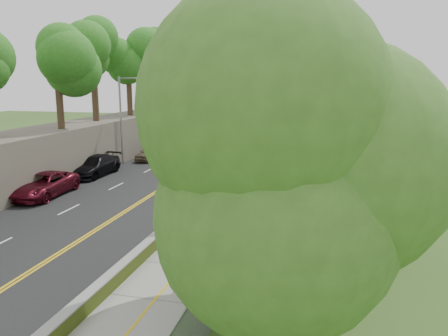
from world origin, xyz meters
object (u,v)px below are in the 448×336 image
Objects in this scene: signpost at (180,201)px; construction_barrel at (277,160)px; streetlight at (123,114)px; painter_0 at (217,196)px; concrete_block at (241,243)px; car_2 at (43,185)px; person_far at (292,149)px.

signpost reaches higher than construction_barrel.
streetlight is 17.09m from painter_0.
signpost is 1.90× the size of painter_0.
car_2 reaches higher than concrete_block.
painter_0 is 19.61m from person_far.
painter_0 is at bearing -97.02° from construction_barrel.
construction_barrel is 0.74× the size of concrete_block.
construction_barrel is at bearing 43.47° from car_2.
painter_0 is (12.05, 0.04, 0.03)m from car_2.
construction_barrel is at bearing 92.88° from concrete_block.
streetlight is 6.05× the size of concrete_block.
signpost is 0.54× the size of car_2.
painter_0 is at bearing 85.73° from signpost.
streetlight is 5.14× the size of person_far.
signpost reaches higher than car_2.
streetlight is 1.40× the size of car_2.
car_2 is at bearing -133.41° from construction_barrel.
painter_0 reaches higher than concrete_block.
painter_0 is at bearing 79.51° from person_far.
car_2 is at bearing 155.47° from signpost.
car_2 is at bearing 77.57° from painter_0.
signpost is 12.86m from car_2.
person_far is (-0.10, 25.76, 0.34)m from concrete_block.
concrete_block is at bearing -16.85° from signpost.
signpost is at bearing 163.15° from concrete_block.
painter_0 is at bearing 114.21° from concrete_block.
construction_barrel is 0.60× the size of painter_0.
streetlight is at bearing 129.36° from concrete_block.
streetlight is 12.30m from car_2.
construction_barrel is at bearing 76.39° from person_far.
painter_0 is (-1.80, -14.60, 0.33)m from construction_barrel.
signpost is at bearing 163.11° from painter_0.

